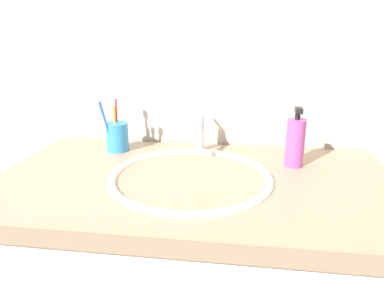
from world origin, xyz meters
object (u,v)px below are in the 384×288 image
Objects in this scene: toothbrush_green at (105,121)px; soap_dispenser at (295,142)px; toothbrush_cup at (117,137)px; toothbrush_yellow at (115,121)px; toothbrush_red at (116,116)px; faucet at (200,131)px; toothbrush_blue at (105,120)px.

toothbrush_green reaches higher than soap_dispenser.
toothbrush_green is at bearing -148.17° from toothbrush_cup.
toothbrush_red is at bearing 101.54° from toothbrush_yellow.
toothbrush_green reaches higher than toothbrush_cup.
faucet is 0.84× the size of toothbrush_green.
toothbrush_cup is 0.53× the size of toothbrush_green.
toothbrush_blue is (0.01, -0.02, 0.01)m from toothbrush_green.
toothbrush_green is 0.62m from soap_dispenser.
toothbrush_blue is 1.08× the size of soap_dispenser.
toothbrush_yellow is 0.05m from toothbrush_red.
toothbrush_blue reaches higher than toothbrush_yellow.
toothbrush_cup is at bearing 95.24° from toothbrush_yellow.
toothbrush_yellow is (0.00, -0.02, 0.06)m from toothbrush_cup.
toothbrush_cup is 0.07m from toothbrush_red.
toothbrush_yellow is at bearing -78.46° from toothbrush_red.
toothbrush_green is 0.93× the size of toothbrush_blue.
toothbrush_red is at bearing 107.05° from toothbrush_cup.
toothbrush_cup is at bearing 173.49° from soap_dispenser.
toothbrush_red is at bearing 60.79° from toothbrush_green.
toothbrush_yellow is (-0.28, -0.04, 0.04)m from faucet.
toothbrush_cup is 0.53× the size of soap_dispenser.
toothbrush_cup is 0.53× the size of toothbrush_yellow.
toothbrush_cup is 0.50× the size of toothbrush_red.
toothbrush_green is at bearing 113.42° from toothbrush_blue.
toothbrush_red is (0.02, 0.06, -0.00)m from toothbrush_blue.
toothbrush_yellow reaches higher than soap_dispenser.
toothbrush_yellow is at bearing -3.64° from toothbrush_green.
toothbrush_cup is 0.08m from toothbrush_blue.
toothbrush_cup is 0.59m from soap_dispenser.
toothbrush_blue is at bearing -107.12° from toothbrush_red.
toothbrush_yellow is at bearing -171.53° from faucet.
soap_dispenser reaches higher than toothbrush_cup.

